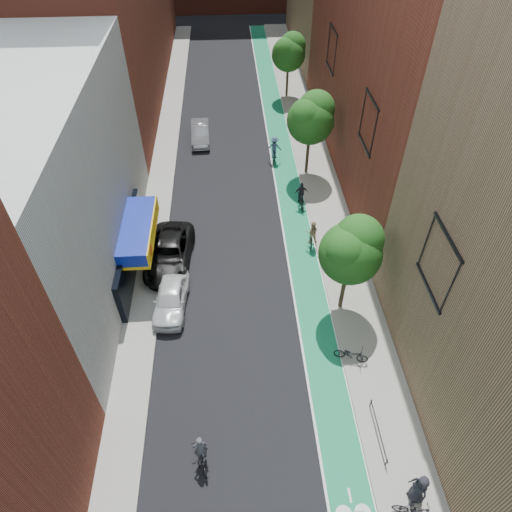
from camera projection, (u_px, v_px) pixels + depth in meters
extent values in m
plane|color=black|center=(256.00, 494.00, 19.49)|extent=(160.00, 160.00, 0.00)
cube|color=#157847|center=(283.00, 160.00, 38.28)|extent=(2.00, 68.00, 0.01)
cube|color=gray|center=(164.00, 164.00, 37.77)|extent=(2.00, 68.00, 0.15)
cube|color=gray|center=(313.00, 159.00, 38.35)|extent=(3.00, 68.00, 0.15)
cube|color=silver|center=(38.00, 195.00, 24.82)|extent=(8.00, 20.00, 12.00)
cube|color=maroon|center=(407.00, 17.00, 30.99)|extent=(8.00, 28.00, 22.00)
cylinder|color=#332619|center=(343.00, 288.00, 25.75)|extent=(0.24, 0.24, 3.30)
sphere|color=#154D14|center=(350.00, 253.00, 23.85)|extent=(3.36, 3.36, 3.36)
sphere|color=#154D14|center=(359.00, 239.00, 23.58)|extent=(2.64, 2.64, 2.64)
sphere|color=#154D14|center=(347.00, 251.00, 23.29)|extent=(2.40, 2.40, 2.40)
cylinder|color=#332619|center=(307.00, 154.00, 35.72)|extent=(0.24, 0.24, 3.47)
sphere|color=#154D14|center=(310.00, 121.00, 33.72)|extent=(3.53, 3.53, 3.53)
sphere|color=#154D14|center=(316.00, 109.00, 33.43)|extent=(2.77, 2.77, 2.77)
sphere|color=#154D14|center=(308.00, 116.00, 33.14)|extent=(2.52, 2.52, 2.52)
cylinder|color=#332619|center=(287.00, 81.00, 45.84)|extent=(0.24, 0.24, 3.19)
sphere|color=#154D14|center=(288.00, 54.00, 44.00)|extent=(3.25, 3.25, 3.25)
sphere|color=#154D14|center=(293.00, 46.00, 43.75)|extent=(2.55, 2.55, 2.55)
sphere|color=#154D14|center=(286.00, 51.00, 43.45)|extent=(2.32, 2.32, 2.32)
imported|color=silver|center=(171.00, 297.00, 26.44)|extent=(2.13, 4.58, 1.52)
imported|color=black|center=(169.00, 253.00, 29.03)|extent=(3.11, 5.97, 1.61)
imported|color=#96989E|center=(200.00, 133.00, 40.14)|extent=(1.69, 4.46, 1.45)
imported|color=black|center=(201.00, 457.00, 20.14)|extent=(1.10, 1.96, 0.97)
imported|color=#44464B|center=(200.00, 448.00, 19.70)|extent=(0.72, 0.56, 1.73)
imported|color=black|center=(311.00, 241.00, 30.35)|extent=(0.69, 1.56, 0.90)
imported|color=#9C815B|center=(312.00, 232.00, 29.92)|extent=(0.91, 0.77, 1.67)
imported|color=black|center=(301.00, 201.00, 33.44)|extent=(0.75, 1.93, 1.00)
imported|color=#212129|center=(301.00, 193.00, 33.04)|extent=(0.99, 0.45, 1.66)
imported|color=black|center=(274.00, 155.00, 37.86)|extent=(0.79, 1.87, 1.09)
imported|color=#3D4F6F|center=(274.00, 147.00, 37.44)|extent=(1.26, 0.85, 1.81)
imported|color=black|center=(415.00, 511.00, 18.41)|extent=(1.87, 1.01, 1.08)
imported|color=black|center=(351.00, 354.00, 23.81)|extent=(1.91, 1.17, 0.95)
imported|color=black|center=(419.00, 489.00, 18.64)|extent=(0.82, 1.04, 1.87)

